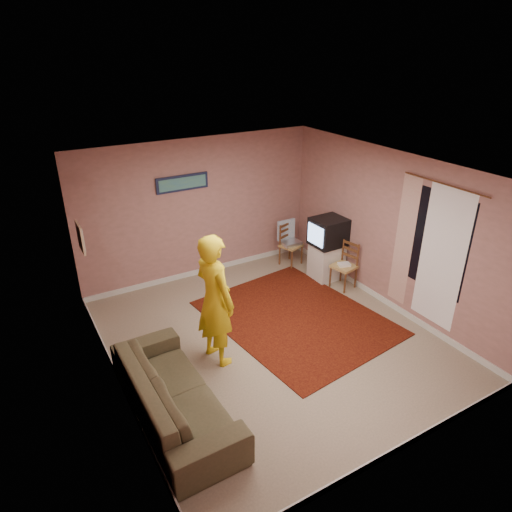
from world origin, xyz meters
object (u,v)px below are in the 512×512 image
crt_tv (328,232)px  sofa (174,393)px  chair_a (291,241)px  person (215,300)px  tv_cabinet (326,261)px  chair_b (344,261)px

crt_tv → sofa: (-3.74, -1.90, -0.60)m
chair_a → person: 3.28m
tv_cabinet → person: (-2.84, -1.16, 0.61)m
chair_a → chair_b: bearing=-95.2°
tv_cabinet → chair_a: size_ratio=1.44×
tv_cabinet → chair_b: chair_b is taller
crt_tv → person: bearing=-159.0°
sofa → chair_b: bearing=-70.0°
crt_tv → sofa: 4.24m
chair_a → person: (-2.58, -1.97, 0.44)m
tv_cabinet → chair_b: size_ratio=1.47×
sofa → person: size_ratio=1.19×
tv_cabinet → person: 3.13m
sofa → person: 1.32m
tv_cabinet → crt_tv: crt_tv is taller
chair_b → tv_cabinet: bearing=171.5°
tv_cabinet → chair_b: 0.49m
tv_cabinet → person: person is taller
person → chair_b: bearing=-87.6°
tv_cabinet → person: bearing=-157.8°
chair_a → sofa: size_ratio=0.21×
crt_tv → sofa: bearing=-154.5°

